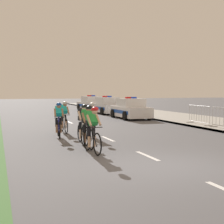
# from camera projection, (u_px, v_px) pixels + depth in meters

# --- Properties ---
(ground_plane) EXTENTS (160.00, 160.00, 0.00)m
(ground_plane) POSITION_uv_depth(u_px,v_px,m) (172.00, 167.00, 9.11)
(ground_plane) COLOR #56565B
(sidewalk_slab) EXTENTS (5.01, 60.00, 0.12)m
(sidewalk_slab) POSITION_uv_depth(u_px,v_px,m) (180.00, 118.00, 25.01)
(sidewalk_slab) COLOR #A3A099
(sidewalk_slab) RESTS_ON ground
(kerb_edge) EXTENTS (0.16, 60.00, 0.13)m
(kerb_edge) POSITION_uv_depth(u_px,v_px,m) (150.00, 118.00, 24.23)
(kerb_edge) COLOR #9E9E99
(kerb_edge) RESTS_ON ground
(lane_markings_centre) EXTENTS (0.14, 17.60, 0.01)m
(lane_markings_centre) POSITION_uv_depth(u_px,v_px,m) (108.00, 139.00, 14.38)
(lane_markings_centre) COLOR white
(lane_markings_centre) RESTS_ON ground
(cyclist_lead) EXTENTS (0.44, 1.72, 1.56)m
(cyclist_lead) POSITION_uv_depth(u_px,v_px,m) (92.00, 129.00, 11.02)
(cyclist_lead) COLOR black
(cyclist_lead) RESTS_ON ground
(cyclist_second) EXTENTS (0.42, 1.72, 1.56)m
(cyclist_second) POSITION_uv_depth(u_px,v_px,m) (87.00, 126.00, 12.03)
(cyclist_second) COLOR black
(cyclist_second) RESTS_ON ground
(cyclist_third) EXTENTS (0.42, 1.72, 1.56)m
(cyclist_third) POSITION_uv_depth(u_px,v_px,m) (83.00, 123.00, 12.98)
(cyclist_third) COLOR black
(cyclist_third) RESTS_ON ground
(cyclist_fourth) EXTENTS (0.44, 1.72, 1.56)m
(cyclist_fourth) POSITION_uv_depth(u_px,v_px,m) (91.00, 119.00, 14.88)
(cyclist_fourth) COLOR black
(cyclist_fourth) RESTS_ON ground
(cyclist_fifth) EXTENTS (0.45, 1.72, 1.56)m
(cyclist_fifth) POSITION_uv_depth(u_px,v_px,m) (59.00, 119.00, 14.83)
(cyclist_fifth) COLOR black
(cyclist_fifth) RESTS_ON ground
(cyclist_sixth) EXTENTS (0.42, 1.72, 1.56)m
(cyclist_sixth) POSITION_uv_depth(u_px,v_px,m) (64.00, 116.00, 16.57)
(cyclist_sixth) COLOR black
(cyclist_sixth) RESTS_ON ground
(police_car_nearest) EXTENTS (2.05, 4.43, 1.59)m
(police_car_nearest) POSITION_uv_depth(u_px,v_px,m) (130.00, 109.00, 24.82)
(police_car_nearest) COLOR white
(police_car_nearest) RESTS_ON ground
(police_car_second) EXTENTS (2.16, 4.48, 1.59)m
(police_car_second) POSITION_uv_depth(u_px,v_px,m) (107.00, 106.00, 30.19)
(police_car_second) COLOR silver
(police_car_second) RESTS_ON ground
(police_car_third) EXTENTS (2.24, 4.52, 1.59)m
(police_car_third) POSITION_uv_depth(u_px,v_px,m) (91.00, 104.00, 35.25)
(police_car_third) COLOR silver
(police_car_third) RESTS_ON ground
(crowd_barrier_rear) EXTENTS (0.65, 2.32, 1.07)m
(crowd_barrier_rear) POSITION_uv_depth(u_px,v_px,m) (199.00, 115.00, 19.48)
(crowd_barrier_rear) COLOR #B7BABF
(crowd_barrier_rear) RESTS_ON sidewalk_slab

